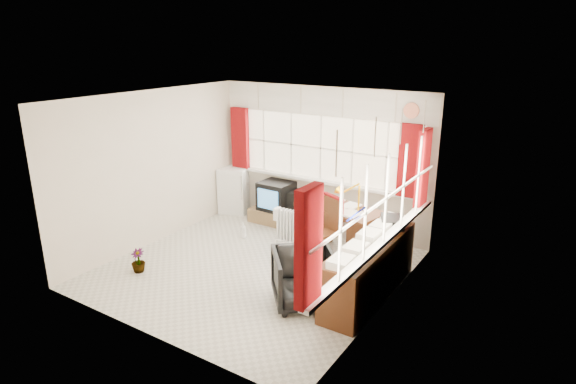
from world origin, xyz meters
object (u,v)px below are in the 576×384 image
object	(u,v)px
credenza	(369,268)
mini_fridge	(235,190)
desk_lamp	(359,192)
task_chair	(327,228)
desk	(339,228)
crt_tv	(276,196)
office_chair	(304,278)
radiator	(289,231)
tv_bench	(286,218)

from	to	relation	value
credenza	mini_fridge	bearing A→B (deg)	155.61
desk_lamp	task_chair	distance (m)	0.72
desk	crt_tv	distance (m)	1.71
desk	office_chair	distance (m)	1.62
task_chair	radiator	bearing A→B (deg)	164.77
desk	credenza	size ratio (longest dim) A/B	0.73
office_chair	tv_bench	world-z (taller)	office_chair
task_chair	radiator	size ratio (longest dim) A/B	1.72
desk_lamp	radiator	xyz separation A→B (m)	(-1.19, -0.05, -0.86)
desk	office_chair	world-z (taller)	desk
desk	tv_bench	size ratio (longest dim) A/B	1.04
credenza	office_chair	bearing A→B (deg)	-133.42
radiator	crt_tv	world-z (taller)	crt_tv
desk	crt_tv	xyz separation A→B (m)	(-1.59, 0.61, 0.08)
credenza	tv_bench	size ratio (longest dim) A/B	1.43
radiator	crt_tv	xyz separation A→B (m)	(-0.76, 0.77, 0.26)
office_chair	mini_fridge	distance (m)	3.68
credenza	desk_lamp	bearing A→B (deg)	124.06
desk	tv_bench	bearing A→B (deg)	157.14
credenza	radiator	bearing A→B (deg)	155.88
crt_tv	mini_fridge	distance (m)	1.02
radiator	mini_fridge	bearing A→B (deg)	155.35
crt_tv	tv_bench	bearing A→B (deg)	-8.35
task_chair	radiator	xyz separation A→B (m)	(-0.82, 0.22, -0.31)
mini_fridge	crt_tv	bearing A→B (deg)	-2.57
credenza	tv_bench	world-z (taller)	credenza
desk	task_chair	distance (m)	0.41
radiator	credenza	world-z (taller)	credenza
credenza	mini_fridge	size ratio (longest dim) A/B	2.25
desk	mini_fridge	size ratio (longest dim) A/B	1.63
tv_bench	mini_fridge	world-z (taller)	mini_fridge
desk	task_chair	world-z (taller)	task_chair
desk	task_chair	bearing A→B (deg)	-92.19
tv_bench	mini_fridge	xyz separation A→B (m)	(-1.25, 0.08, 0.32)
credenza	tv_bench	bearing A→B (deg)	146.29
office_chair	tv_bench	distance (m)	2.74
crt_tv	radiator	bearing A→B (deg)	-45.43
desk	crt_tv	bearing A→B (deg)	159.13
task_chair	office_chair	distance (m)	1.27
desk_lamp	crt_tv	xyz separation A→B (m)	(-1.95, 0.72, -0.60)
tv_bench	crt_tv	distance (m)	0.45
desk	office_chair	xyz separation A→B (m)	(0.31, -1.59, -0.07)
office_chair	crt_tv	distance (m)	2.91
credenza	crt_tv	bearing A→B (deg)	148.26
radiator	desk	bearing A→B (deg)	10.94
credenza	tv_bench	distance (m)	2.75
desk	radiator	xyz separation A→B (m)	(-0.84, -0.16, -0.18)
task_chair	crt_tv	distance (m)	1.86
desk	desk_lamp	bearing A→B (deg)	-17.58
office_chair	radiator	bearing A→B (deg)	87.62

